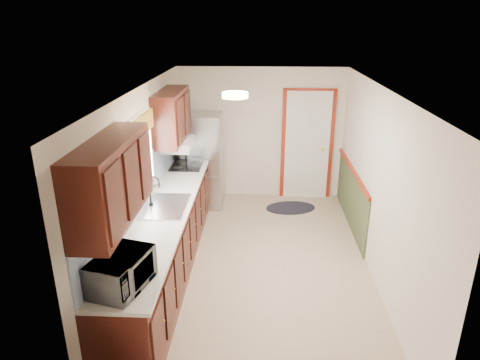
# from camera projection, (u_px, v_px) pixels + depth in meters

# --- Properties ---
(room_shell) EXTENTS (3.20, 5.20, 2.52)m
(room_shell) POSITION_uv_depth(u_px,v_px,m) (260.00, 183.00, 5.48)
(room_shell) COLOR tan
(room_shell) RESTS_ON ground
(kitchen_run) EXTENTS (0.63, 4.00, 2.20)m
(kitchen_run) POSITION_uv_depth(u_px,v_px,m) (161.00, 219.00, 5.41)
(kitchen_run) COLOR #37120C
(kitchen_run) RESTS_ON ground
(back_wall_trim) EXTENTS (1.12, 2.30, 2.08)m
(back_wall_trim) POSITION_uv_depth(u_px,v_px,m) (316.00, 156.00, 7.61)
(back_wall_trim) COLOR maroon
(back_wall_trim) RESTS_ON ground
(ceiling_fixture) EXTENTS (0.30, 0.30, 0.06)m
(ceiling_fixture) POSITION_uv_depth(u_px,v_px,m) (235.00, 95.00, 4.90)
(ceiling_fixture) COLOR #FFD88C
(ceiling_fixture) RESTS_ON room_shell
(microwave) EXTENTS (0.46, 0.64, 0.39)m
(microwave) POSITION_uv_depth(u_px,v_px,m) (121.00, 268.00, 3.74)
(microwave) COLOR white
(microwave) RESTS_ON kitchen_run
(refrigerator) EXTENTS (0.70, 0.70, 1.66)m
(refrigerator) POSITION_uv_depth(u_px,v_px,m) (203.00, 160.00, 7.57)
(refrigerator) COLOR #B7B7BC
(refrigerator) RESTS_ON ground
(rug) EXTENTS (0.97, 0.72, 0.01)m
(rug) POSITION_uv_depth(u_px,v_px,m) (291.00, 208.00, 7.65)
(rug) COLOR black
(rug) RESTS_ON ground
(cooktop) EXTENTS (0.49, 0.59, 0.02)m
(cooktop) POSITION_uv_depth(u_px,v_px,m) (187.00, 165.00, 6.93)
(cooktop) COLOR black
(cooktop) RESTS_ON kitchen_run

